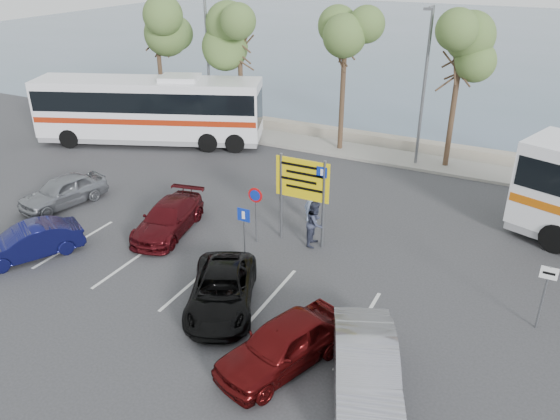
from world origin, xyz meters
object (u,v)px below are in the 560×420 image
at_px(street_lamp_left, 207,58).
at_px(car_blue, 28,242).
at_px(car_maroon, 168,218).
at_px(car_silver_b, 366,370).
at_px(pedestrian_near, 312,201).
at_px(coach_bus_left, 150,112).
at_px(suv_black, 222,291).
at_px(street_lamp_right, 425,80).
at_px(car_red, 283,344).
at_px(direction_sign, 302,186).
at_px(car_silver_a, 63,191).
at_px(pedestrian_far, 315,223).

xyz_separation_m(street_lamp_left, car_blue, (2.30, -16.02, -3.96)).
xyz_separation_m(car_maroon, car_silver_b, (10.13, -5.00, 0.14)).
bearing_deg(pedestrian_near, coach_bus_left, -22.23).
relative_size(suv_black, pedestrian_near, 2.27).
bearing_deg(coach_bus_left, pedestrian_near, -22.45).
distance_m(street_lamp_right, pedestrian_near, 9.56).
distance_m(car_red, pedestrian_near, 8.97).
bearing_deg(street_lamp_left, car_blue, -81.83).
height_order(street_lamp_left, pedestrian_near, street_lamp_left).
bearing_deg(car_blue, pedestrian_near, 70.41).
xyz_separation_m(direction_sign, car_blue, (-8.70, -5.70, -1.79)).
bearing_deg(car_blue, coach_bus_left, 137.12).
bearing_deg(coach_bus_left, car_blue, -71.33).
distance_m(car_silver_a, car_silver_b, 16.76).
distance_m(car_blue, car_maroon, 5.30).
xyz_separation_m(car_maroon, car_red, (7.73, -5.00, 0.09)).
relative_size(coach_bus_left, pedestrian_near, 6.75).
xyz_separation_m(car_silver_a, car_silver_b, (16.00, -5.00, 0.09)).
distance_m(street_lamp_left, direction_sign, 15.24).
distance_m(car_silver_b, pedestrian_far, 8.02).
distance_m(street_lamp_right, car_blue, 19.67).
bearing_deg(direction_sign, car_red, -69.56).
relative_size(car_maroon, car_silver_b, 0.93).
bearing_deg(pedestrian_far, pedestrian_near, 22.29).
distance_m(direction_sign, pedestrian_far, 1.60).
height_order(car_silver_b, pedestrian_far, pedestrian_far).
xyz_separation_m(street_lamp_left, street_lamp_right, (13.00, 0.00, 0.00)).
bearing_deg(pedestrian_near, suv_black, 89.03).
xyz_separation_m(car_blue, pedestrian_far, (9.26, 5.75, 0.29)).
distance_m(coach_bus_left, pedestrian_near, 13.71).
bearing_deg(car_maroon, car_silver_b, -37.37).
height_order(direction_sign, car_silver_a, direction_sign).
xyz_separation_m(car_blue, car_red, (11.20, -1.00, 0.07)).
distance_m(car_silver_a, pedestrian_near, 11.30).
bearing_deg(car_red, car_maroon, 167.94).
relative_size(street_lamp_right, car_red, 1.91).
relative_size(street_lamp_right, suv_black, 1.81).
bearing_deg(car_silver_b, car_silver_a, 140.10).
bearing_deg(car_maroon, car_silver_a, 168.90).
bearing_deg(pedestrian_far, coach_bus_left, 57.41).
height_order(car_maroon, suv_black, car_maroon).
relative_size(car_red, pedestrian_far, 2.25).
bearing_deg(pedestrian_far, street_lamp_left, 43.02).
xyz_separation_m(street_lamp_right, car_silver_a, (-13.10, -12.02, -3.92)).
xyz_separation_m(car_silver_a, car_blue, (2.40, -4.00, -0.04)).
bearing_deg(suv_black, car_maroon, 118.67).
height_order(car_red, pedestrian_near, pedestrian_near).
xyz_separation_m(street_lamp_right, car_blue, (-10.70, -16.02, -3.96)).
height_order(car_maroon, pedestrian_far, pedestrian_far).
xyz_separation_m(street_lamp_left, coach_bus_left, (-2.00, -3.30, -2.72)).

